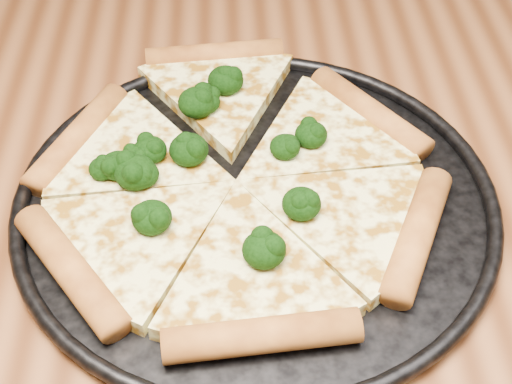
{
  "coord_description": "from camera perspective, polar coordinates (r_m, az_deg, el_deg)",
  "views": [
    {
      "loc": [
        -0.02,
        -0.43,
        1.19
      ],
      "look_at": [
        -0.0,
        -0.0,
        0.77
      ],
      "focal_mm": 52.52,
      "sensor_mm": 36.0,
      "label": 1
    }
  ],
  "objects": [
    {
      "name": "pizza_pan",
      "position": [
        0.61,
        0.0,
        -0.54
      ],
      "size": [
        0.4,
        0.4,
        0.02
      ],
      "color": "black",
      "rests_on": "dining_table"
    },
    {
      "name": "pizza",
      "position": [
        0.62,
        -1.59,
        1.09
      ],
      "size": [
        0.35,
        0.37,
        0.03
      ],
      "rotation": [
        0.0,
        0.0,
        0.09
      ],
      "color": "#FFF79C",
      "rests_on": "pizza_pan"
    },
    {
      "name": "dining_table",
      "position": [
        0.69,
        0.14,
        -6.23
      ],
      "size": [
        1.2,
        0.9,
        0.75
      ],
      "color": "brown",
      "rests_on": "ground"
    },
    {
      "name": "broccoli_florets",
      "position": [
        0.62,
        -4.39,
        2.82
      ],
      "size": [
        0.2,
        0.24,
        0.03
      ],
      "color": "black",
      "rests_on": "pizza"
    }
  ]
}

